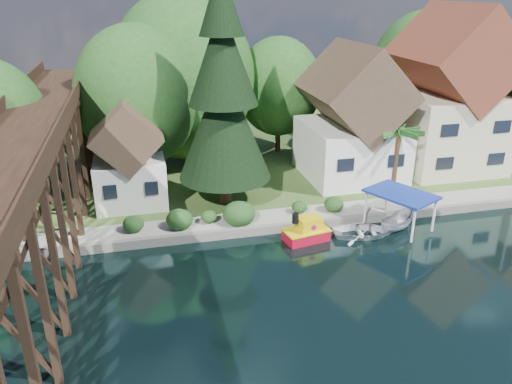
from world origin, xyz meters
TOP-DOWN VIEW (x-y plane):
  - ground at (0.00, 0.00)m, footprint 140.00×140.00m
  - bank at (0.00, 34.00)m, footprint 140.00×52.00m
  - seawall at (4.00, 8.00)m, footprint 60.00×0.40m
  - promenade at (6.00, 9.30)m, footprint 50.00×2.60m
  - trestle_bridge at (-16.00, 5.17)m, footprint 4.12×44.18m
  - house_left at (7.00, 16.00)m, footprint 7.64×8.64m
  - house_center at (16.00, 16.50)m, footprint 8.65×9.18m
  - shed at (-11.00, 14.50)m, footprint 5.09×5.40m
  - bg_trees at (1.00, 21.25)m, footprint 49.90×13.30m
  - shrubs at (-4.60, 9.26)m, footprint 15.76×2.47m
  - conifer at (-4.21, 12.85)m, footprint 6.72×6.72m
  - palm_tree at (9.09, 12.09)m, footprint 4.15×4.15m
  - tugboat at (0.02, 6.48)m, footprint 3.20×2.13m
  - boat_white_a at (3.93, 6.16)m, footprint 4.50×3.53m
  - boat_canopy at (6.52, 6.38)m, footprint 4.59×5.18m

SIDE VIEW (x-z plane):
  - ground at x=0.00m, z-range 0.00..0.00m
  - bank at x=0.00m, z-range 0.00..0.50m
  - seawall at x=4.00m, z-range 0.00..0.62m
  - boat_white_a at x=3.93m, z-range 0.00..0.85m
  - promenade at x=6.00m, z-range 0.50..0.56m
  - tugboat at x=0.02m, z-range -0.43..1.71m
  - boat_canopy at x=6.52m, z-range -0.20..2.58m
  - shrubs at x=-4.60m, z-range 0.38..2.08m
  - shed at x=-11.00m, z-range -0.10..7.75m
  - palm_tree at x=9.09m, z-range 2.48..7.79m
  - house_left at x=7.00m, z-range -0.37..10.65m
  - trestle_bridge at x=-16.00m, z-range 0.70..10.00m
  - house_center at x=16.00m, z-range -0.53..13.36m
  - bg_trees at x=1.00m, z-range 2.00..12.57m
  - conifer at x=-4.21m, z-range 0.19..16.73m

